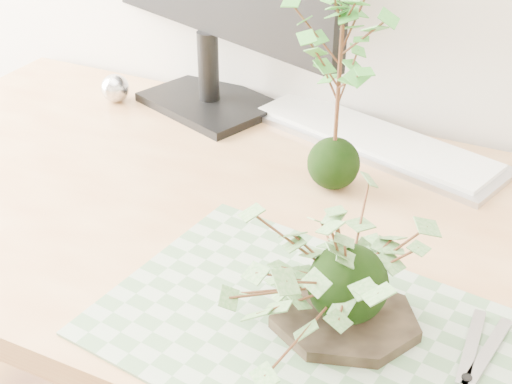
# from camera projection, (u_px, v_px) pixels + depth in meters

# --- Properties ---
(desk) EXTENTS (1.60, 0.70, 0.74)m
(desk) POSITION_uv_depth(u_px,v_px,m) (329.00, 286.00, 1.01)
(desk) COLOR tan
(desk) RESTS_ON ground_plane
(cutting_mat) EXTENTS (0.52, 0.38, 0.00)m
(cutting_mat) POSITION_uv_depth(u_px,v_px,m) (314.00, 332.00, 0.80)
(cutting_mat) COLOR #567E52
(cutting_mat) RESTS_ON desk
(stone_dish) EXTENTS (0.22, 0.22, 0.01)m
(stone_dish) POSITION_uv_depth(u_px,v_px,m) (345.00, 320.00, 0.81)
(stone_dish) COLOR black
(stone_dish) RESTS_ON cutting_mat
(ivy_kokedama) EXTENTS (0.29, 0.29, 0.18)m
(ivy_kokedama) POSITION_uv_depth(u_px,v_px,m) (351.00, 253.00, 0.76)
(ivy_kokedama) COLOR black
(ivy_kokedama) RESTS_ON stone_dish
(maple_kokedama) EXTENTS (0.22, 0.22, 0.33)m
(maple_kokedama) POSITION_uv_depth(u_px,v_px,m) (342.00, 40.00, 0.96)
(maple_kokedama) COLOR black
(maple_kokedama) RESTS_ON desk
(keyboard) EXTENTS (0.47, 0.26, 0.02)m
(keyboard) POSITION_uv_depth(u_px,v_px,m) (373.00, 139.00, 1.19)
(keyboard) COLOR #ADADB3
(keyboard) RESTS_ON desk
(foil_ball) EXTENTS (0.05, 0.05, 0.05)m
(foil_ball) POSITION_uv_depth(u_px,v_px,m) (115.00, 88.00, 1.33)
(foil_ball) COLOR silver
(foil_ball) RESTS_ON desk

